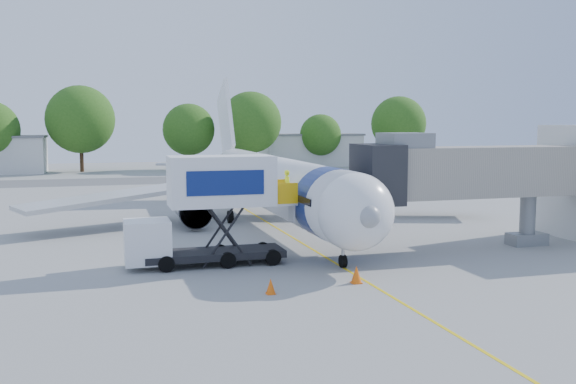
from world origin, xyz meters
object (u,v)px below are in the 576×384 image
object	(u,v)px
catering_hiloader	(208,211)
ground_tug	(428,302)
jet_bridge	(461,173)
aircraft	(272,183)

from	to	relation	value
catering_hiloader	ground_tug	size ratio (longest dim) A/B	1.98
ground_tug	jet_bridge	bearing A→B (deg)	33.88
jet_bridge	aircraft	bearing A→B (deg)	125.70
jet_bridge	catering_hiloader	distance (m)	14.35
aircraft	jet_bridge	xyz separation A→B (m)	(7.99, -11.12, 1.39)
aircraft	jet_bridge	size ratio (longest dim) A/B	2.71
jet_bridge	catering_hiloader	xyz separation A→B (m)	(-14.26, -0.00, -1.59)
jet_bridge	ground_tug	distance (m)	14.78
aircraft	ground_tug	xyz separation A→B (m)	(-0.34, -22.81, -2.14)
aircraft	catering_hiloader	world-z (taller)	aircraft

